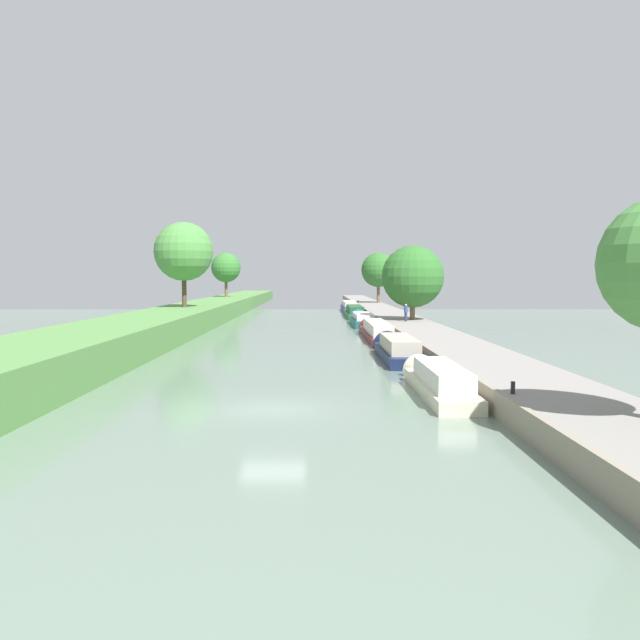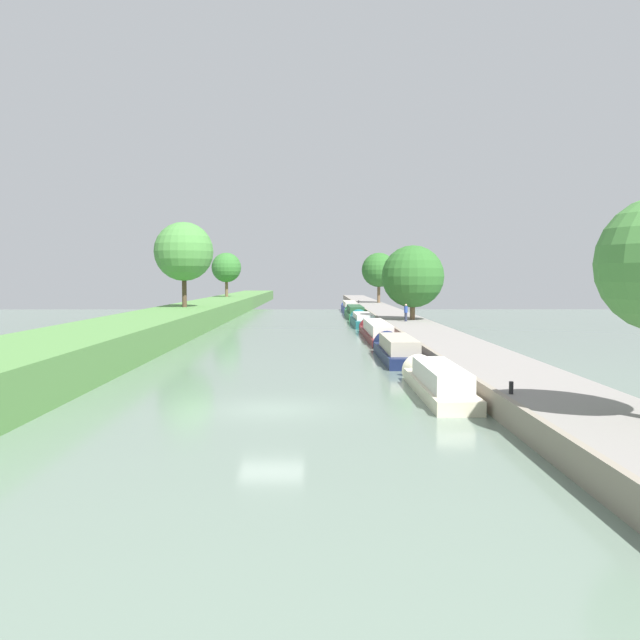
# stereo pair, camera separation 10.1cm
# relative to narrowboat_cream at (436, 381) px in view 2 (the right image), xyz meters

# --- Properties ---
(ground_plane) EXTENTS (160.00, 160.00, 0.00)m
(ground_plane) POSITION_rel_narrowboat_cream_xyz_m (-7.04, -3.57, -0.54)
(ground_plane) COLOR slate
(right_towpath) EXTENTS (4.47, 260.00, 0.93)m
(right_towpath) POSITION_rel_narrowboat_cream_xyz_m (3.62, -3.57, -0.08)
(right_towpath) COLOR gray
(right_towpath) RESTS_ON ground_plane
(stone_quay) EXTENTS (0.25, 260.00, 0.98)m
(stone_quay) POSITION_rel_narrowboat_cream_xyz_m (1.26, -3.57, -0.05)
(stone_quay) COLOR gray
(stone_quay) RESTS_ON ground_plane
(narrowboat_cream) EXTENTS (1.81, 10.17, 1.95)m
(narrowboat_cream) POSITION_rel_narrowboat_cream_xyz_m (0.00, 0.00, 0.00)
(narrowboat_cream) COLOR beige
(narrowboat_cream) RESTS_ON ground_plane
(narrowboat_navy) EXTENTS (2.10, 10.96, 2.15)m
(narrowboat_navy) POSITION_rel_narrowboat_cream_xyz_m (-0.26, 12.37, 0.04)
(narrowboat_navy) COLOR #141E42
(narrowboat_navy) RESTS_ON ground_plane
(narrowboat_maroon) EXTENTS (1.92, 15.98, 2.09)m
(narrowboat_maroon) POSITION_rel_narrowboat_cream_xyz_m (-0.26, 26.40, 0.04)
(narrowboat_maroon) COLOR maroon
(narrowboat_maroon) RESTS_ON ground_plane
(narrowboat_teal) EXTENTS (2.14, 12.46, 2.03)m
(narrowboat_teal) POSITION_rel_narrowboat_cream_xyz_m (-0.34, 41.91, -0.00)
(narrowboat_teal) COLOR #195B60
(narrowboat_teal) RESTS_ON ground_plane
(narrowboat_green) EXTENTS (2.13, 14.16, 2.17)m
(narrowboat_green) POSITION_rel_narrowboat_cream_xyz_m (-0.31, 56.30, 0.06)
(narrowboat_green) COLOR #1E6033
(narrowboat_green) RESTS_ON ground_plane
(narrowboat_blue) EXTENTS (2.06, 15.07, 2.16)m
(narrowboat_blue) POSITION_rel_narrowboat_cream_xyz_m (-0.24, 71.20, 0.08)
(narrowboat_blue) COLOR #283D93
(narrowboat_blue) RESTS_ON ground_plane
(tree_rightbank_midnear) EXTENTS (6.13, 6.13, 7.33)m
(tree_rightbank_midnear) POSITION_rel_narrowboat_cream_xyz_m (4.21, 35.77, 4.65)
(tree_rightbank_midnear) COLOR brown
(tree_rightbank_midnear) RESTS_ON right_towpath
(tree_rightbank_midfar) EXTENTS (5.67, 5.67, 8.27)m
(tree_rightbank_midfar) POSITION_rel_narrowboat_cream_xyz_m (5.08, 79.85, 5.80)
(tree_rightbank_midfar) COLOR brown
(tree_rightbank_midfar) RESTS_ON right_towpath
(tree_leftbank_downstream) EXTENTS (6.09, 6.09, 8.80)m
(tree_leftbank_downstream) POSITION_rel_narrowboat_cream_xyz_m (-18.98, 39.34, 7.23)
(tree_leftbank_downstream) COLOR #4C3828
(tree_leftbank_downstream) RESTS_ON left_grassy_bank
(tree_leftbank_upstream) EXTENTS (4.73, 4.73, 7.04)m
(tree_leftbank_upstream) POSITION_rel_narrowboat_cream_xyz_m (-19.68, 76.51, 6.14)
(tree_leftbank_upstream) COLOR brown
(tree_leftbank_upstream) RESTS_ON left_grassy_bank
(person_walking) EXTENTS (0.34, 0.34, 1.66)m
(person_walking) POSITION_rel_narrowboat_cream_xyz_m (3.24, 33.48, 1.26)
(person_walking) COLOR #282D42
(person_walking) RESTS_ON right_towpath
(mooring_bollard_near) EXTENTS (0.16, 0.16, 0.45)m
(mooring_bollard_near) POSITION_rel_narrowboat_cream_xyz_m (1.68, -5.52, 0.61)
(mooring_bollard_near) COLOR black
(mooring_bollard_near) RESTS_ON right_towpath
(mooring_bollard_far) EXTENTS (0.16, 0.16, 0.45)m
(mooring_bollard_far) POSITION_rel_narrowboat_cream_xyz_m (1.68, 78.40, 0.61)
(mooring_bollard_far) COLOR black
(mooring_bollard_far) RESTS_ON right_towpath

